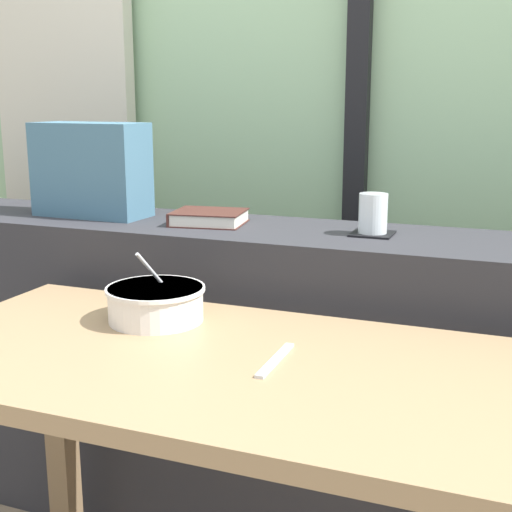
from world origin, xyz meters
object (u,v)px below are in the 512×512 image
(coaster_square, at_px, (372,234))
(juice_glass, at_px, (373,215))
(breakfast_table, at_px, (211,416))
(soup_bowl, at_px, (156,304))
(closed_book, at_px, (209,217))
(throw_pillow, at_px, (91,170))
(fork_utensil, at_px, (275,360))

(coaster_square, bearing_deg, juice_glass, 180.00)
(breakfast_table, xyz_separation_m, soup_bowl, (-0.19, 0.15, 0.16))
(soup_bowl, bearing_deg, closed_book, 99.65)
(coaster_square, bearing_deg, soup_bowl, -130.86)
(breakfast_table, height_order, throw_pillow, throw_pillow)
(breakfast_table, xyz_separation_m, throw_pillow, (-0.62, 0.56, 0.38))
(throw_pillow, relative_size, soup_bowl, 1.53)
(throw_pillow, distance_m, fork_utensil, 0.96)
(breakfast_table, bearing_deg, fork_utensil, 7.60)
(breakfast_table, distance_m, juice_glass, 0.67)
(breakfast_table, bearing_deg, juice_glass, 73.17)
(fork_utensil, bearing_deg, closed_book, 124.62)
(juice_glass, relative_size, fork_utensil, 0.57)
(closed_book, distance_m, soup_bowl, 0.44)
(breakfast_table, relative_size, soup_bowl, 5.69)
(closed_book, xyz_separation_m, fork_utensil, (0.39, -0.54, -0.15))
(coaster_square, distance_m, juice_glass, 0.05)
(breakfast_table, xyz_separation_m, coaster_square, (0.17, 0.57, 0.26))
(coaster_square, xyz_separation_m, fork_utensil, (-0.05, -0.55, -0.13))
(soup_bowl, relative_size, fork_utensil, 1.23)
(throw_pillow, xyz_separation_m, fork_utensil, (0.75, -0.54, -0.26))
(throw_pillow, distance_m, soup_bowl, 0.64)
(soup_bowl, bearing_deg, throw_pillow, 136.09)
(closed_book, bearing_deg, fork_utensil, -54.69)
(coaster_square, distance_m, throw_pillow, 0.81)
(breakfast_table, distance_m, closed_book, 0.68)
(soup_bowl, height_order, fork_utensil, soup_bowl)
(juice_glass, distance_m, throw_pillow, 0.80)
(coaster_square, height_order, soup_bowl, soup_bowl)
(coaster_square, xyz_separation_m, soup_bowl, (-0.37, -0.42, -0.10))
(juice_glass, xyz_separation_m, closed_book, (-0.44, -0.01, -0.03))
(breakfast_table, height_order, closed_book, closed_book)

